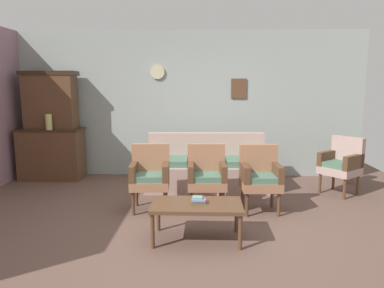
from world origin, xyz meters
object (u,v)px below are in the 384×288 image
vase_on_cabinet (49,122)px  armchair_near_couch_end (150,174)px  floor_vase_by_wall (350,165)px  book_stack_on_table (198,200)px  floral_couch (207,169)px  coffee_table (197,207)px  armchair_row_middle (207,174)px  side_cabinet (52,154)px  wingback_chair_by_fireplace (342,163)px  armchair_by_doorway (260,175)px

vase_on_cabinet → armchair_near_couch_end: size_ratio=0.31×
floor_vase_by_wall → book_stack_on_table: bearing=-136.4°
floral_couch → coffee_table: (-0.11, -2.09, 0.05)m
floral_couch → armchair_near_couch_end: 1.36m
armchair_row_middle → side_cabinet: bearing=150.8°
floral_couch → wingback_chair_by_fireplace: (2.13, -0.24, 0.17)m
floral_couch → wingback_chair_by_fireplace: size_ratio=2.23×
book_stack_on_table → floor_vase_by_wall: size_ratio=0.24×
armchair_by_doorway → wingback_chair_by_fireplace: same height
armchair_near_couch_end → floor_vase_by_wall: armchair_near_couch_end is taller
coffee_table → floor_vase_by_wall: size_ratio=1.56×
side_cabinet → wingback_chair_by_fireplace: size_ratio=1.28×
book_stack_on_table → floor_vase_by_wall: bearing=43.6°
armchair_by_doorway → floor_vase_by_wall: bearing=40.0°
armchair_row_middle → armchair_by_doorway: 0.73m
book_stack_on_table → coffee_table: bearing=-157.2°
vase_on_cabinet → armchair_by_doorway: vase_on_cabinet is taller
floral_couch → armchair_by_doorway: 1.33m
vase_on_cabinet → armchair_near_couch_end: bearing=-35.6°
floral_couch → book_stack_on_table: 2.09m
side_cabinet → armchair_by_doorway: bearing=-24.4°
armchair_row_middle → coffee_table: armchair_row_middle is taller
floral_couch → armchair_row_middle: bearing=-90.1°
vase_on_cabinet → coffee_table: 3.68m
armchair_row_middle → coffee_table: (-0.11, -1.02, -0.12)m
armchair_near_couch_end → book_stack_on_table: bearing=-55.4°
armchair_near_couch_end → armchair_by_doorway: 1.50m
side_cabinet → coffee_table: 3.78m
floral_couch → floor_vase_by_wall: floral_couch is taller
armchair_by_doorway → side_cabinet: bearing=155.6°
coffee_table → floor_vase_by_wall: (2.65, 2.51, -0.05)m
floral_couch → coffee_table: floral_couch is taller
vase_on_cabinet → floral_couch: 2.90m
wingback_chair_by_fireplace → floor_vase_by_wall: size_ratio=1.40×
side_cabinet → armchair_row_middle: (2.84, -1.59, 0.03)m
wingback_chair_by_fireplace → book_stack_on_table: wingback_chair_by_fireplace is taller
armchair_near_couch_end → floor_vase_by_wall: size_ratio=1.40×
armchair_near_couch_end → wingback_chair_by_fireplace: (2.91, 0.86, 0.00)m
armchair_near_couch_end → armchair_by_doorway: (1.50, -0.00, 0.00)m
vase_on_cabinet → floor_vase_by_wall: 5.37m
armchair_near_couch_end → book_stack_on_table: 1.20m
wingback_chair_by_fireplace → coffee_table: bearing=-140.4°
armchair_by_doorway → coffee_table: armchair_by_doorway is taller
armchair_row_middle → floor_vase_by_wall: (2.54, 1.49, -0.18)m
side_cabinet → floral_couch: (2.84, -0.52, -0.14)m
side_cabinet → armchair_by_doorway: 3.92m
floor_vase_by_wall → coffee_table: bearing=-136.5°
coffee_table → book_stack_on_table: (0.02, 0.01, 0.08)m
floral_couch → armchair_near_couch_end: same height
floral_couch → armchair_by_doorway: same height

